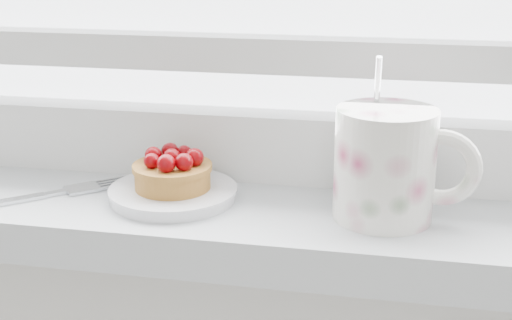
% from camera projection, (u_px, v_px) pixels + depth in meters
% --- Properties ---
extents(saucer, '(0.12, 0.12, 0.01)m').
position_uv_depth(saucer, '(173.00, 193.00, 0.69)').
color(saucer, silver).
rests_on(saucer, windowsill).
extents(raspberry_tart, '(0.08, 0.08, 0.04)m').
position_uv_depth(raspberry_tart, '(173.00, 171.00, 0.68)').
color(raspberry_tart, brown).
rests_on(raspberry_tart, saucer).
extents(floral_mug, '(0.13, 0.10, 0.15)m').
position_uv_depth(floral_mug, '(389.00, 162.00, 0.63)').
color(floral_mug, silver).
rests_on(floral_mug, windowsill).
extents(fork, '(0.17, 0.15, 0.00)m').
position_uv_depth(fork, '(26.00, 198.00, 0.69)').
color(fork, silver).
rests_on(fork, windowsill).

